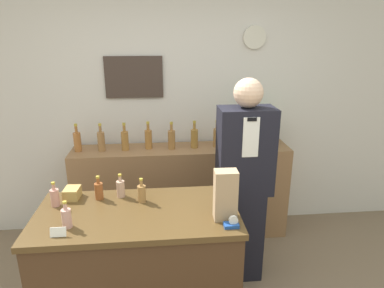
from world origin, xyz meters
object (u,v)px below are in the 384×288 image
at_px(shopkeeper, 244,184).
at_px(potted_plant, 261,123).
at_px(tape_dispenser, 232,223).
at_px(paper_bag, 225,195).

distance_m(shopkeeper, potted_plant, 0.85).
xyz_separation_m(potted_plant, tape_dispenser, (-0.60, -1.47, -0.22)).
relative_size(potted_plant, paper_bag, 1.31).
bearing_deg(tape_dispenser, paper_bag, 103.21).
distance_m(paper_bag, tape_dispenser, 0.17).
relative_size(shopkeeper, paper_bag, 5.42).
xyz_separation_m(shopkeeper, paper_bag, (-0.29, -0.65, 0.25)).
bearing_deg(tape_dispenser, potted_plant, 67.88).
bearing_deg(shopkeeper, tape_dispenser, -109.08).
bearing_deg(paper_bag, potted_plant, 65.55).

